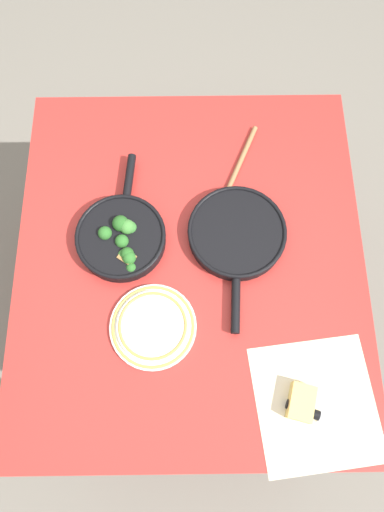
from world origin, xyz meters
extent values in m
plane|color=slate|center=(0.00, 0.00, 0.00)|extent=(14.00, 14.00, 0.00)
cube|color=#B72D28|center=(0.00, 0.00, 0.74)|extent=(1.10, 0.98, 0.03)
cylinder|color=#BCBCC1|center=(-0.49, -0.43, 0.36)|extent=(0.05, 0.05, 0.73)
cylinder|color=#BCBCC1|center=(0.49, -0.43, 0.36)|extent=(0.05, 0.05, 0.73)
cylinder|color=#BCBCC1|center=(-0.49, 0.43, 0.36)|extent=(0.05, 0.05, 0.73)
cylinder|color=#BCBCC1|center=(0.49, 0.43, 0.36)|extent=(0.05, 0.05, 0.73)
cylinder|color=black|center=(0.05, 0.19, 0.78)|extent=(0.25, 0.25, 0.04)
torus|color=black|center=(0.05, 0.19, 0.80)|extent=(0.25, 0.25, 0.01)
cylinder|color=black|center=(0.25, 0.18, 0.79)|extent=(0.14, 0.04, 0.02)
cylinder|color=#245B1C|center=(-0.01, 0.17, 0.78)|extent=(0.01, 0.01, 0.02)
sphere|color=#2D6B28|center=(-0.01, 0.17, 0.80)|extent=(0.04, 0.04, 0.04)
cylinder|color=#205218|center=(0.09, 0.19, 0.78)|extent=(0.02, 0.02, 0.03)
sphere|color=#286023|center=(0.09, 0.19, 0.81)|extent=(0.05, 0.05, 0.05)
cylinder|color=#245B1C|center=(-0.04, 0.16, 0.77)|extent=(0.01, 0.01, 0.02)
sphere|color=#2D6B28|center=(-0.04, 0.16, 0.79)|extent=(0.03, 0.03, 0.03)
cylinder|color=#357027|center=(0.08, 0.17, 0.78)|extent=(0.01, 0.01, 0.02)
sphere|color=#428438|center=(0.08, 0.17, 0.80)|extent=(0.04, 0.04, 0.04)
cylinder|color=#357027|center=(-0.01, 0.17, 0.78)|extent=(0.01, 0.01, 0.02)
sphere|color=#428438|center=(-0.01, 0.17, 0.79)|extent=(0.03, 0.03, 0.03)
cylinder|color=#357027|center=(0.00, 0.18, 0.77)|extent=(0.01, 0.01, 0.02)
sphere|color=#428438|center=(0.00, 0.18, 0.79)|extent=(0.03, 0.03, 0.03)
cylinder|color=#245B1C|center=(0.04, 0.19, 0.78)|extent=(0.01, 0.01, 0.02)
sphere|color=#2D6B28|center=(0.04, 0.19, 0.80)|extent=(0.04, 0.04, 0.04)
cylinder|color=#205218|center=(0.00, 0.17, 0.78)|extent=(0.01, 0.01, 0.02)
sphere|color=#286023|center=(0.00, 0.17, 0.80)|extent=(0.04, 0.04, 0.04)
cylinder|color=#2C6823|center=(0.08, 0.17, 0.78)|extent=(0.01, 0.01, 0.02)
sphere|color=#387A33|center=(0.08, 0.17, 0.80)|extent=(0.04, 0.04, 0.04)
cylinder|color=#245B1C|center=(0.06, 0.24, 0.78)|extent=(0.01, 0.01, 0.02)
sphere|color=#2D6B28|center=(0.06, 0.24, 0.80)|extent=(0.04, 0.04, 0.04)
cube|color=#9E703D|center=(-0.01, 0.17, 0.79)|extent=(0.05, 0.06, 0.04)
cube|color=#AD7F4C|center=(0.09, 0.19, 0.78)|extent=(0.05, 0.04, 0.03)
cube|color=#AD7F4C|center=(0.04, 0.16, 0.78)|extent=(0.04, 0.04, 0.03)
cube|color=#9E703D|center=(0.04, 0.21, 0.78)|extent=(0.05, 0.05, 0.03)
cylinder|color=black|center=(0.07, -0.13, 0.77)|extent=(0.27, 0.27, 0.04)
torus|color=black|center=(0.07, -0.13, 0.79)|extent=(0.28, 0.28, 0.01)
cylinder|color=black|center=(-0.14, -0.12, 0.78)|extent=(0.15, 0.03, 0.02)
cylinder|color=#EAD170|center=(0.07, -0.13, 0.78)|extent=(0.23, 0.23, 0.02)
cylinder|color=#996B42|center=(0.28, -0.14, 0.76)|extent=(0.29, 0.14, 0.02)
ellipsoid|color=#996B42|center=(0.12, -0.07, 0.77)|extent=(0.07, 0.06, 0.02)
cube|color=beige|center=(-0.39, -0.31, 0.76)|extent=(0.35, 0.34, 0.00)
cube|color=silver|center=(-0.45, -0.38, 0.76)|extent=(0.07, 0.14, 0.01)
cylinder|color=black|center=(-0.41, -0.28, 0.77)|extent=(0.05, 0.09, 0.02)
cube|color=#EACC66|center=(-0.39, -0.27, 0.78)|extent=(0.10, 0.08, 0.04)
cylinder|color=silver|center=(-0.19, 0.10, 0.76)|extent=(0.23, 0.23, 0.01)
torus|color=gold|center=(-0.19, 0.10, 0.77)|extent=(0.22, 0.22, 0.01)
cylinder|color=silver|center=(-0.19, 0.10, 0.77)|extent=(0.19, 0.19, 0.01)
torus|color=gold|center=(-0.19, 0.10, 0.78)|extent=(0.18, 0.18, 0.01)
camera|label=1|loc=(-0.41, 0.00, 1.97)|focal=32.00mm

